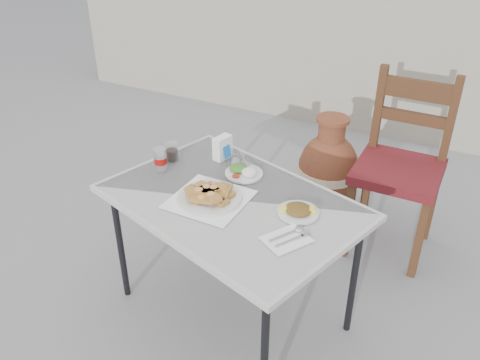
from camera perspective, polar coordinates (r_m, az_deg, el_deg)
The scene contains 13 objects.
ground at distance 2.72m, azimuth 0.73°, elevation -14.39°, with size 80.00×80.00×0.00m, color slate.
cafe_table at distance 2.31m, azimuth -0.95°, elevation -3.14°, with size 1.31×1.07×0.69m.
pide_plate at distance 2.27m, azimuth -3.45°, elevation -1.56°, with size 0.33×0.33×0.07m.
salad_rice_plate at distance 2.46m, azimuth 0.40°, elevation 0.97°, with size 0.19×0.19×0.05m.
salad_chopped_plate at distance 2.20m, azimuth 6.55°, elevation -3.41°, with size 0.18×0.18×0.04m.
soda_can at distance 2.52m, azimuth -8.94°, elevation 2.31°, with size 0.06×0.06×0.12m.
cola_glass at distance 2.61m, azimuth -7.65°, elevation 3.06°, with size 0.07×0.07×0.09m.
napkin_holder at distance 2.59m, azimuth -1.98°, elevation 3.65°, with size 0.08×0.11×0.12m.
condiment_caddy at distance 2.54m, azimuth 0.03°, elevation 2.07°, with size 0.11×0.10×0.07m.
cutlery_napkin at distance 2.06m, azimuth 5.50°, elevation -6.44°, with size 0.21×0.23×0.01m.
chair at distance 3.00m, azimuth 17.58°, elevation 1.62°, with size 0.47×0.47×1.05m.
terracotta_urn at distance 3.30m, azimuth 9.84°, elevation 1.08°, with size 0.39×0.39×0.68m.
back_wall at distance 4.51m, azimuth 15.36°, elevation 12.58°, with size 6.00×0.25×1.20m, color #9F9784.
Camera 1 is at (0.84, -1.72, 1.94)m, focal length 38.00 mm.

